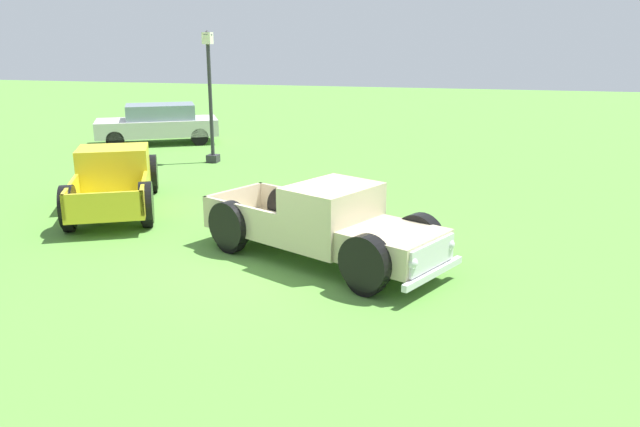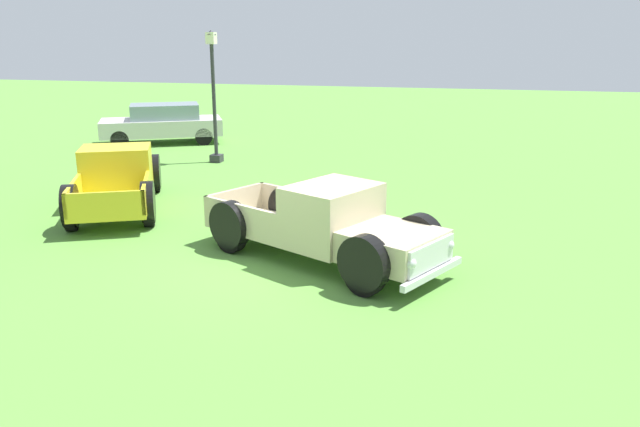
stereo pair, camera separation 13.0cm
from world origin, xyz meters
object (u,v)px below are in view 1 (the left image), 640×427
Objects in this scene: lamp_post_far at (210,95)px; sedan_distant_a at (158,123)px; pickup_truck_behind_left at (115,178)px.

sedan_distant_a is at bearing 49.52° from lamp_post_far.
pickup_truck_behind_left is at bearing 178.77° from lamp_post_far.
sedan_distant_a is (8.69, 3.35, 0.09)m from pickup_truck_behind_left.
sedan_distant_a is 1.15× the size of lamp_post_far.
pickup_truck_behind_left is 5.93m from lamp_post_far.
pickup_truck_behind_left is at bearing -158.94° from sedan_distant_a.
lamp_post_far reaches higher than sedan_distant_a.
lamp_post_far is at bearing -130.48° from sedan_distant_a.
pickup_truck_behind_left is 1.21× the size of lamp_post_far.
sedan_distant_a reaches higher than pickup_truck_behind_left.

